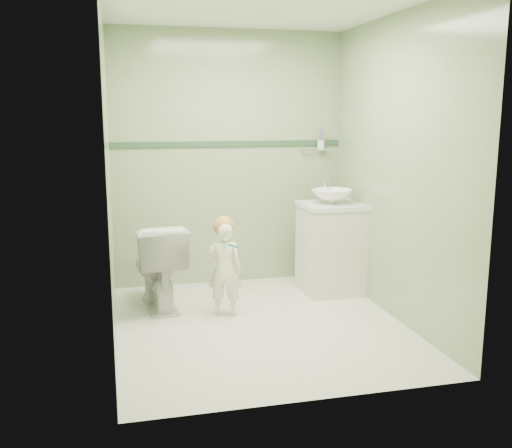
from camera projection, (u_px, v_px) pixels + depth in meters
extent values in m
plane|color=beige|center=(260.00, 325.00, 4.55)|extent=(2.50, 2.50, 0.00)
cube|color=#8AAD7A|center=(229.00, 159.00, 5.52)|extent=(2.20, 0.04, 2.40)
cube|color=#8AAD7A|center=(317.00, 195.00, 3.13)|extent=(2.20, 0.04, 2.40)
cube|color=#8AAD7A|center=(109.00, 176.00, 4.07)|extent=(0.04, 2.50, 2.40)
cube|color=#8AAD7A|center=(396.00, 169.00, 4.58)|extent=(0.04, 2.50, 2.40)
plane|color=white|center=(261.00, 3.00, 4.10)|extent=(2.50, 2.50, 0.00)
cube|color=#2C4D32|center=(229.00, 144.00, 5.48)|extent=(2.20, 0.02, 0.05)
cube|color=silver|center=(330.00, 249.00, 5.34)|extent=(0.52, 0.50, 0.80)
cube|color=white|center=(332.00, 205.00, 5.26)|extent=(0.54, 0.52, 0.04)
imported|color=white|center=(332.00, 196.00, 5.25)|extent=(0.37, 0.37, 0.13)
cylinder|color=silver|center=(324.00, 187.00, 5.43)|extent=(0.03, 0.03, 0.18)
cylinder|color=silver|center=(326.00, 180.00, 5.36)|extent=(0.02, 0.12, 0.02)
cylinder|color=silver|center=(314.00, 150.00, 5.65)|extent=(0.26, 0.02, 0.02)
cylinder|color=silver|center=(321.00, 145.00, 5.64)|extent=(0.07, 0.07, 0.09)
cylinder|color=purple|center=(322.00, 138.00, 5.61)|extent=(0.01, 0.01, 0.17)
cylinder|color=blue|center=(320.00, 138.00, 5.61)|extent=(0.01, 0.01, 0.17)
cylinder|color=red|center=(322.00, 138.00, 5.63)|extent=(0.01, 0.01, 0.17)
imported|color=white|center=(158.00, 265.00, 4.91)|extent=(0.49, 0.76, 0.74)
imported|color=white|center=(224.00, 269.00, 4.71)|extent=(0.32, 0.25, 0.77)
sphere|color=#C18743|center=(223.00, 226.00, 4.67)|extent=(0.17, 0.17, 0.17)
cylinder|color=#098078|center=(233.00, 246.00, 4.54)|extent=(0.10, 0.12, 0.06)
cube|color=white|center=(226.00, 240.00, 4.58)|extent=(0.03, 0.03, 0.02)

